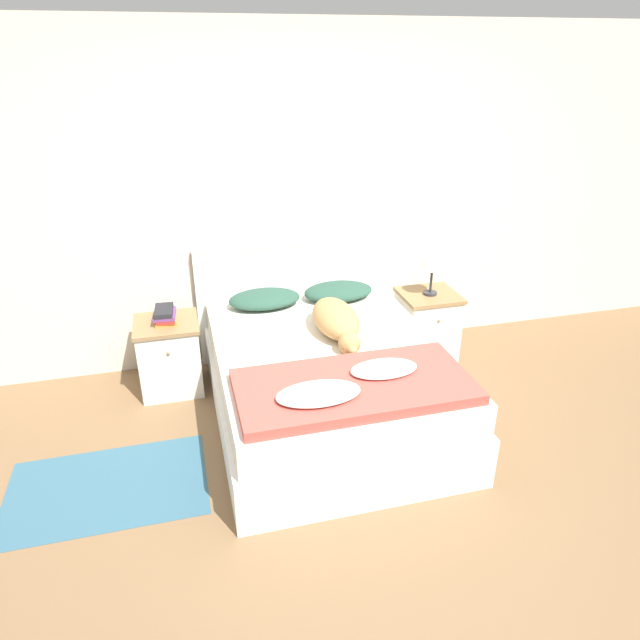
{
  "coord_description": "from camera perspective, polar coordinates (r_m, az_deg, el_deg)",
  "views": [
    {
      "loc": [
        -0.92,
        -2.13,
        2.35
      ],
      "look_at": [
        -0.02,
        1.27,
        0.66
      ],
      "focal_mm": 32.0,
      "sensor_mm": 36.0,
      "label": 1
    }
  ],
  "objects": [
    {
      "name": "nightstand_right",
      "position": [
        4.79,
        10.61,
        -0.44
      ],
      "size": [
        0.46,
        0.44,
        0.56
      ],
      "color": "silver",
      "rests_on": "ground_plane"
    },
    {
      "name": "nightstand_left",
      "position": [
        4.39,
        -14.79,
        -3.46
      ],
      "size": [
        0.46,
        0.44,
        0.56
      ],
      "color": "silver",
      "rests_on": "ground_plane"
    },
    {
      "name": "table_lamp",
      "position": [
        4.57,
        11.22,
        5.78
      ],
      "size": [
        0.21,
        0.21,
        0.36
      ],
      "color": "#2D2D33",
      "rests_on": "nightstand_right"
    },
    {
      "name": "rug",
      "position": [
        3.73,
        -20.48,
        -15.39
      ],
      "size": [
        1.15,
        0.74,
        0.0
      ],
      "color": "#335B70",
      "rests_on": "ground_plane"
    },
    {
      "name": "dog",
      "position": [
        3.9,
        1.69,
        -0.03
      ],
      "size": [
        0.3,
        0.79,
        0.21
      ],
      "color": "tan",
      "rests_on": "bed"
    },
    {
      "name": "wall_back",
      "position": [
        4.49,
        -2.54,
        11.75
      ],
      "size": [
        9.0,
        0.06,
        2.55
      ],
      "color": "beige",
      "rests_on": "ground_plane"
    },
    {
      "name": "bed",
      "position": [
        3.93,
        0.71,
        -6.25
      ],
      "size": [
        1.51,
        1.91,
        0.56
      ],
      "color": "white",
      "rests_on": "ground_plane"
    },
    {
      "name": "book_stack",
      "position": [
        4.25,
        -15.25,
        0.47
      ],
      "size": [
        0.17,
        0.23,
        0.11
      ],
      "color": "orange",
      "rests_on": "nightstand_left"
    },
    {
      "name": "pillow_right",
      "position": [
        4.47,
        1.85,
        2.89
      ],
      "size": [
        0.54,
        0.34,
        0.12
      ],
      "color": "#284C3D",
      "rests_on": "bed"
    },
    {
      "name": "quilt",
      "position": [
        3.28,
        3.29,
        -6.61
      ],
      "size": [
        1.35,
        0.65,
        0.11
      ],
      "color": "#BC4C42",
      "rests_on": "bed"
    },
    {
      "name": "pillow_left",
      "position": [
        4.35,
        -5.57,
        2.12
      ],
      "size": [
        0.54,
        0.34,
        0.12
      ],
      "color": "#284C3D",
      "rests_on": "bed"
    },
    {
      "name": "headboard",
      "position": [
        4.66,
        -2.47,
        2.38
      ],
      "size": [
        1.59,
        0.06,
        0.98
      ],
      "color": "white",
      "rests_on": "ground_plane"
    },
    {
      "name": "ground_plane",
      "position": [
        3.3,
        6.44,
        -19.92
      ],
      "size": [
        16.0,
        16.0,
        0.0
      ],
      "primitive_type": "plane",
      "color": "brown"
    }
  ]
}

